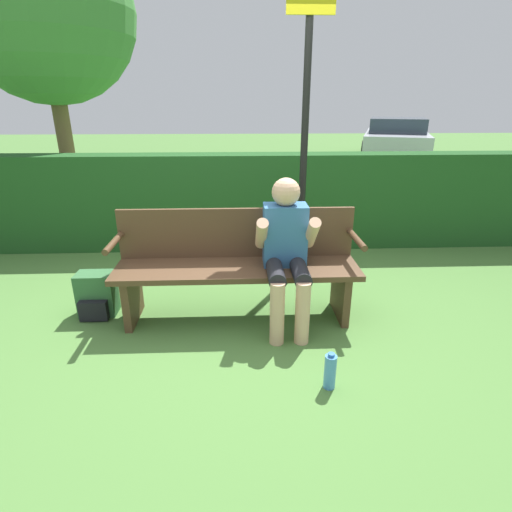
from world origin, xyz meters
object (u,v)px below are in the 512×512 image
(backpack, at_px, (97,295))
(signpost, at_px, (305,123))
(tree, at_px, (43,11))
(parked_car, at_px, (396,138))
(park_bench, at_px, (237,263))
(person_seated, at_px, (286,247))
(water_bottle, at_px, (330,371))

(backpack, relative_size, signpost, 0.14)
(backpack, distance_m, tree, 4.52)
(parked_car, height_order, tree, tree)
(park_bench, xyz_separation_m, person_seated, (0.39, -0.14, 0.19))
(parked_car, bearing_deg, tree, 150.66)
(park_bench, relative_size, water_bottle, 7.74)
(parked_car, bearing_deg, park_bench, 172.58)
(backpack, bearing_deg, signpost, 24.87)
(person_seated, relative_size, water_bottle, 4.60)
(person_seated, xyz_separation_m, signpost, (0.28, 1.05, 0.87))
(person_seated, xyz_separation_m, water_bottle, (0.20, -0.85, -0.54))
(backpack, height_order, signpost, signpost)
(backpack, height_order, parked_car, parked_car)
(tree, bearing_deg, person_seated, -49.44)
(backpack, bearing_deg, parked_car, 57.89)
(person_seated, relative_size, tree, 0.29)
(park_bench, bearing_deg, backpack, 178.00)
(park_bench, xyz_separation_m, backpack, (-1.21, 0.04, -0.29))
(signpost, bearing_deg, park_bench, -126.27)
(park_bench, bearing_deg, water_bottle, -59.31)
(park_bench, relative_size, person_seated, 1.68)
(backpack, xyz_separation_m, signpost, (1.87, 0.87, 1.35))
(signpost, bearing_deg, backpack, -155.13)
(backpack, xyz_separation_m, water_bottle, (1.79, -1.03, -0.06))
(signpost, bearing_deg, tree, 143.10)
(water_bottle, relative_size, parked_car, 0.06)
(parked_car, bearing_deg, backpack, 167.34)
(park_bench, bearing_deg, signpost, 53.73)
(backpack, bearing_deg, tree, 112.96)
(park_bench, distance_m, water_bottle, 1.20)
(park_bench, relative_size, backpack, 5.26)
(person_seated, relative_size, parked_car, 0.26)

